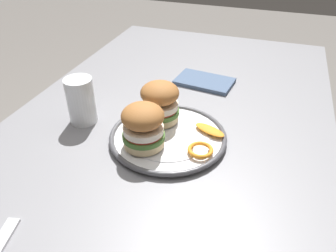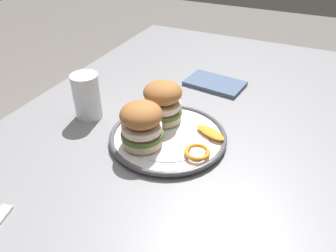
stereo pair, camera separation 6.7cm
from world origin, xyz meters
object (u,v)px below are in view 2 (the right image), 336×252
object	(u,v)px
drinking_glass	(87,99)
dining_table	(166,159)
sandwich_half_right	(163,101)
dinner_plate	(168,137)
sandwich_half_left	(142,124)

from	to	relation	value
drinking_glass	dining_table	bearing A→B (deg)	-81.08
dining_table	sandwich_half_right	distance (m)	0.17
dinner_plate	sandwich_half_right	world-z (taller)	sandwich_half_right
dining_table	sandwich_half_right	size ratio (longest dim) A/B	13.52
dining_table	dinner_plate	size ratio (longest dim) A/B	5.23
dining_table	drinking_glass	xyz separation A→B (m)	(-0.03, 0.21, 0.15)
drinking_glass	sandwich_half_right	bearing A→B (deg)	-76.89
sandwich_half_right	drinking_glass	world-z (taller)	same
sandwich_half_right	dining_table	bearing A→B (deg)	-128.57
sandwich_half_right	drinking_glass	distance (m)	0.20
dinner_plate	sandwich_half_left	xyz separation A→B (m)	(-0.05, 0.04, 0.06)
sandwich_half_left	drinking_glass	xyz separation A→B (m)	(0.06, 0.19, -0.02)
dinner_plate	drinking_glass	distance (m)	0.23
dinner_plate	sandwich_half_left	distance (m)	0.09
dining_table	sandwich_half_right	bearing A→B (deg)	51.43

